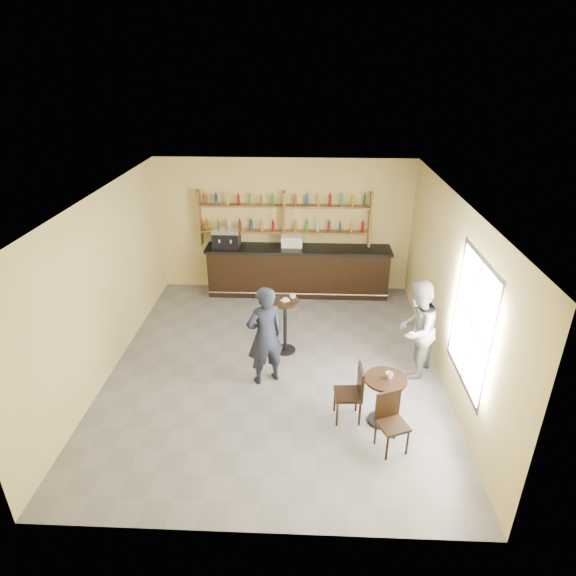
{
  "coord_description": "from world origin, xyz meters",
  "views": [
    {
      "loc": [
        0.56,
        -7.46,
        5.2
      ],
      "look_at": [
        0.2,
        0.8,
        1.25
      ],
      "focal_mm": 30.0,
      "sensor_mm": 36.0,
      "label": 1
    }
  ],
  "objects_px": {
    "pastry_case": "(292,242)",
    "man_main": "(265,336)",
    "bar_counter": "(298,271)",
    "chair_west": "(348,394)",
    "espresso_machine": "(226,238)",
    "cafe_table": "(383,400)",
    "pedestal_table": "(285,326)",
    "patron_second": "(416,329)",
    "chair_south": "(393,424)"
  },
  "relations": [
    {
      "from": "pastry_case",
      "to": "man_main",
      "type": "relative_size",
      "value": 0.27
    },
    {
      "from": "chair_west",
      "to": "pedestal_table",
      "type": "bearing_deg",
      "value": -154.14
    },
    {
      "from": "espresso_machine",
      "to": "pastry_case",
      "type": "bearing_deg",
      "value": 3.11
    },
    {
      "from": "bar_counter",
      "to": "pastry_case",
      "type": "height_order",
      "value": "pastry_case"
    },
    {
      "from": "pastry_case",
      "to": "cafe_table",
      "type": "height_order",
      "value": "pastry_case"
    },
    {
      "from": "bar_counter",
      "to": "espresso_machine",
      "type": "height_order",
      "value": "espresso_machine"
    },
    {
      "from": "espresso_machine",
      "to": "chair_south",
      "type": "bearing_deg",
      "value": -55.3
    },
    {
      "from": "espresso_machine",
      "to": "chair_west",
      "type": "bearing_deg",
      "value": -57.18
    },
    {
      "from": "patron_second",
      "to": "chair_south",
      "type": "bearing_deg",
      "value": 13.02
    },
    {
      "from": "chair_south",
      "to": "pastry_case",
      "type": "bearing_deg",
      "value": 85.44
    },
    {
      "from": "pedestal_table",
      "to": "cafe_table",
      "type": "xyz_separation_m",
      "value": [
        1.63,
        -1.98,
        -0.14
      ]
    },
    {
      "from": "chair_south",
      "to": "chair_west",
      "type": "bearing_deg",
      "value": 110.56
    },
    {
      "from": "espresso_machine",
      "to": "patron_second",
      "type": "relative_size",
      "value": 0.34
    },
    {
      "from": "bar_counter",
      "to": "pedestal_table",
      "type": "xyz_separation_m",
      "value": [
        -0.19,
        -2.59,
        -0.04
      ]
    },
    {
      "from": "espresso_machine",
      "to": "man_main",
      "type": "bearing_deg",
      "value": -68.25
    },
    {
      "from": "pastry_case",
      "to": "man_main",
      "type": "xyz_separation_m",
      "value": [
        -0.34,
        -3.57,
        -0.41
      ]
    },
    {
      "from": "man_main",
      "to": "cafe_table",
      "type": "bearing_deg",
      "value": 124.25
    },
    {
      "from": "bar_counter",
      "to": "cafe_table",
      "type": "relative_size",
      "value": 5.29
    },
    {
      "from": "bar_counter",
      "to": "chair_west",
      "type": "xyz_separation_m",
      "value": [
        0.89,
        -4.52,
        -0.11
      ]
    },
    {
      "from": "pastry_case",
      "to": "patron_second",
      "type": "height_order",
      "value": "patron_second"
    },
    {
      "from": "bar_counter",
      "to": "man_main",
      "type": "height_order",
      "value": "man_main"
    },
    {
      "from": "chair_south",
      "to": "pedestal_table",
      "type": "bearing_deg",
      "value": 100.88
    },
    {
      "from": "espresso_machine",
      "to": "pedestal_table",
      "type": "bearing_deg",
      "value": -56.78
    },
    {
      "from": "bar_counter",
      "to": "pedestal_table",
      "type": "bearing_deg",
      "value": -94.09
    },
    {
      "from": "man_main",
      "to": "chair_west",
      "type": "bearing_deg",
      "value": 117.06
    },
    {
      "from": "espresso_machine",
      "to": "bar_counter",
      "type": "bearing_deg",
      "value": 3.11
    },
    {
      "from": "chair_south",
      "to": "patron_second",
      "type": "relative_size",
      "value": 0.5
    },
    {
      "from": "bar_counter",
      "to": "man_main",
      "type": "xyz_separation_m",
      "value": [
        -0.49,
        -3.57,
        0.33
      ]
    },
    {
      "from": "pastry_case",
      "to": "man_main",
      "type": "height_order",
      "value": "man_main"
    },
    {
      "from": "bar_counter",
      "to": "patron_second",
      "type": "height_order",
      "value": "patron_second"
    },
    {
      "from": "pedestal_table",
      "to": "chair_south",
      "type": "distance_m",
      "value": 3.08
    },
    {
      "from": "pastry_case",
      "to": "chair_south",
      "type": "height_order",
      "value": "pastry_case"
    },
    {
      "from": "pastry_case",
      "to": "man_main",
      "type": "distance_m",
      "value": 3.61
    },
    {
      "from": "espresso_machine",
      "to": "pedestal_table",
      "type": "height_order",
      "value": "espresso_machine"
    },
    {
      "from": "espresso_machine",
      "to": "cafe_table",
      "type": "height_order",
      "value": "espresso_machine"
    },
    {
      "from": "pedestal_table",
      "to": "man_main",
      "type": "relative_size",
      "value": 0.6
    },
    {
      "from": "espresso_machine",
      "to": "chair_south",
      "type": "xyz_separation_m",
      "value": [
        3.18,
        -5.17,
        -0.95
      ]
    },
    {
      "from": "chair_west",
      "to": "patron_second",
      "type": "height_order",
      "value": "patron_second"
    },
    {
      "from": "pedestal_table",
      "to": "pastry_case",
      "type": "bearing_deg",
      "value": 89.21
    },
    {
      "from": "bar_counter",
      "to": "chair_west",
      "type": "relative_size",
      "value": 4.58
    },
    {
      "from": "pastry_case",
      "to": "pedestal_table",
      "type": "height_order",
      "value": "pastry_case"
    },
    {
      "from": "pedestal_table",
      "to": "chair_west",
      "type": "height_order",
      "value": "pedestal_table"
    },
    {
      "from": "pastry_case",
      "to": "chair_south",
      "type": "xyz_separation_m",
      "value": [
        1.64,
        -5.17,
        -0.88
      ]
    },
    {
      "from": "bar_counter",
      "to": "chair_west",
      "type": "bearing_deg",
      "value": -78.86
    },
    {
      "from": "bar_counter",
      "to": "chair_south",
      "type": "height_order",
      "value": "bar_counter"
    },
    {
      "from": "cafe_table",
      "to": "chair_west",
      "type": "distance_m",
      "value": 0.56
    },
    {
      "from": "bar_counter",
      "to": "chair_south",
      "type": "xyz_separation_m",
      "value": [
        1.49,
        -5.17,
        -0.14
      ]
    },
    {
      "from": "chair_south",
      "to": "espresso_machine",
      "type": "bearing_deg",
      "value": 99.44
    },
    {
      "from": "pedestal_table",
      "to": "patron_second",
      "type": "bearing_deg",
      "value": -15.35
    },
    {
      "from": "patron_second",
      "to": "man_main",
      "type": "bearing_deg",
      "value": -50.93
    }
  ]
}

